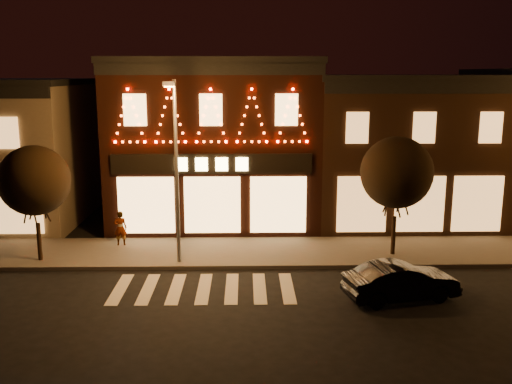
{
  "coord_description": "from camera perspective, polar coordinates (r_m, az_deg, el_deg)",
  "views": [
    {
      "loc": [
        1.5,
        -15.27,
        7.58
      ],
      "look_at": [
        1.87,
        4.0,
        3.54
      ],
      "focal_mm": 39.87,
      "sensor_mm": 36.0,
      "label": 1
    }
  ],
  "objects": [
    {
      "name": "ground",
      "position": [
        17.11,
        -6.22,
        -14.53
      ],
      "size": [
        120.0,
        120.0,
        0.0
      ],
      "primitive_type": "plane",
      "color": "black",
      "rests_on": "ground"
    },
    {
      "name": "sidewalk_far",
      "position": [
        24.45,
        0.12,
        -6.04
      ],
      "size": [
        44.0,
        4.0,
        0.15
      ],
      "primitive_type": "cube",
      "color": "#47423D",
      "rests_on": "ground"
    },
    {
      "name": "building_pulp",
      "position": [
        29.48,
        -4.03,
        5.15
      ],
      "size": [
        10.2,
        8.34,
        8.3
      ],
      "color": "black",
      "rests_on": "ground"
    },
    {
      "name": "building_right_a",
      "position": [
        30.57,
        14.11,
        4.31
      ],
      "size": [
        9.2,
        8.28,
        7.5
      ],
      "color": "#361F12",
      "rests_on": "ground"
    },
    {
      "name": "streetlamp_mid",
      "position": [
        22.05,
        -8.07,
        3.37
      ],
      "size": [
        0.45,
        1.64,
        7.2
      ],
      "rotation": [
        0.0,
        0.0,
        -0.0
      ],
      "color": "#59595E",
      "rests_on": "sidewalk_far"
    },
    {
      "name": "tree_left",
      "position": [
        24.08,
        -21.35,
        1.07
      ],
      "size": [
        2.79,
        2.79,
        4.67
      ],
      "rotation": [
        0.0,
        0.0,
        0.24
      ],
      "color": "black",
      "rests_on": "sidewalk_far"
    },
    {
      "name": "tree_right",
      "position": [
        23.85,
        13.93,
        1.89
      ],
      "size": [
        2.95,
        2.95,
        4.94
      ],
      "rotation": [
        0.0,
        0.0,
        0.1
      ],
      "color": "black",
      "rests_on": "sidewalk_far"
    },
    {
      "name": "dark_sedan",
      "position": [
        20.14,
        14.36,
        -8.69
      ],
      "size": [
        4.1,
        2.21,
        1.28
      ],
      "primitive_type": "imported",
      "rotation": [
        0.0,
        0.0,
        1.8
      ],
      "color": "black",
      "rests_on": "ground"
    },
    {
      "name": "pedestrian",
      "position": [
        25.68,
        -13.44,
        -3.54
      ],
      "size": [
        0.58,
        0.4,
        1.53
      ],
      "primitive_type": "imported",
      "rotation": [
        0.0,
        0.0,
        3.2
      ],
      "color": "gray",
      "rests_on": "sidewalk_far"
    }
  ]
}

